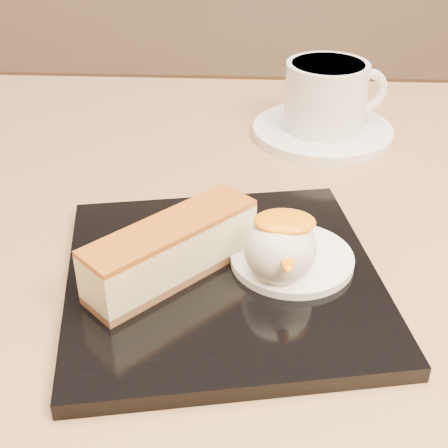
# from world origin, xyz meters

# --- Properties ---
(table) EXTENTS (0.80, 0.80, 0.72)m
(table) POSITION_xyz_m (0.00, 0.00, 0.56)
(table) COLOR black
(table) RESTS_ON ground
(dessert_plate) EXTENTS (0.26, 0.26, 0.01)m
(dessert_plate) POSITION_xyz_m (-0.05, -0.04, 0.73)
(dessert_plate) COLOR black
(dessert_plate) RESTS_ON table
(cheesecake) EXTENTS (0.12, 0.12, 0.04)m
(cheesecake) POSITION_xyz_m (-0.09, -0.05, 0.75)
(cheesecake) COLOR brown
(cheesecake) RESTS_ON dessert_plate
(cream_smear) EXTENTS (0.09, 0.09, 0.01)m
(cream_smear) POSITION_xyz_m (-0.00, -0.03, 0.73)
(cream_smear) COLOR white
(cream_smear) RESTS_ON dessert_plate
(ice_cream_scoop) EXTENTS (0.05, 0.05, 0.05)m
(ice_cream_scoop) POSITION_xyz_m (-0.01, -0.05, 0.76)
(ice_cream_scoop) COLOR white
(ice_cream_scoop) RESTS_ON cream_smear
(mango_sauce) EXTENTS (0.04, 0.03, 0.01)m
(mango_sauce) POSITION_xyz_m (-0.01, -0.04, 0.78)
(mango_sauce) COLOR orange
(mango_sauce) RESTS_ON ice_cream_scoop
(mint_sprig) EXTENTS (0.03, 0.02, 0.00)m
(mint_sprig) POSITION_xyz_m (-0.03, -0.00, 0.74)
(mint_sprig) COLOR green
(mint_sprig) RESTS_ON cream_smear
(saucer) EXTENTS (0.15, 0.15, 0.01)m
(saucer) POSITION_xyz_m (0.04, 0.23, 0.72)
(saucer) COLOR white
(saucer) RESTS_ON table
(coffee_cup) EXTENTS (0.11, 0.09, 0.07)m
(coffee_cup) POSITION_xyz_m (0.04, 0.23, 0.77)
(coffee_cup) COLOR white
(coffee_cup) RESTS_ON saucer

